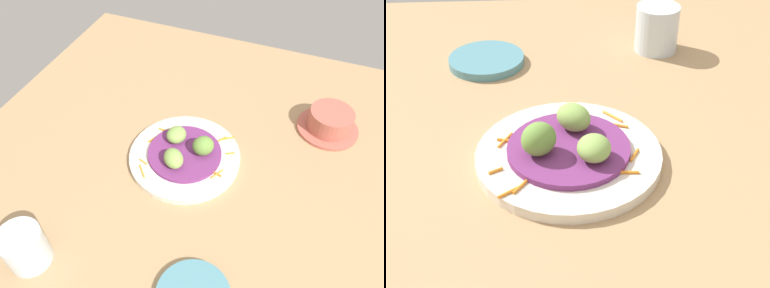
% 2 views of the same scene
% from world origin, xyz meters
% --- Properties ---
extents(table_surface, '(1.10, 1.10, 0.02)m').
position_xyz_m(table_surface, '(0.00, 0.00, 0.01)').
color(table_surface, tan).
rests_on(table_surface, ground).
extents(main_plate, '(0.25, 0.25, 0.02)m').
position_xyz_m(main_plate, '(0.03, 0.04, 0.03)').
color(main_plate, silver).
rests_on(main_plate, table_surface).
extents(cabbage_bed, '(0.17, 0.17, 0.01)m').
position_xyz_m(cabbage_bed, '(0.03, 0.04, 0.04)').
color(cabbage_bed, '#702D6B').
rests_on(cabbage_bed, main_plate).
extents(carrot_garnish, '(0.19, 0.20, 0.00)m').
position_xyz_m(carrot_garnish, '(0.04, 0.03, 0.04)').
color(carrot_garnish, orange).
rests_on(carrot_garnish, main_plate).
extents(guac_scoop_left, '(0.06, 0.06, 0.05)m').
position_xyz_m(guac_scoop_left, '(0.04, -0.00, 0.07)').
color(guac_scoop_left, olive).
rests_on(guac_scoop_left, cabbage_bed).
extents(guac_scoop_center, '(0.05, 0.05, 0.03)m').
position_xyz_m(guac_scoop_center, '(0.06, 0.07, 0.06)').
color(guac_scoop_center, '#84A851').
rests_on(guac_scoop_center, cabbage_bed).
extents(guac_scoop_right, '(0.06, 0.06, 0.04)m').
position_xyz_m(guac_scoop_right, '(-0.01, 0.05, 0.06)').
color(guac_scoop_right, '#84A851').
rests_on(guac_scoop_right, cabbage_bed).
extents(side_plate_small, '(0.13, 0.13, 0.01)m').
position_xyz_m(side_plate_small, '(-0.26, -0.09, 0.03)').
color(side_plate_small, teal).
rests_on(side_plate_small, table_surface).
extents(water_glass, '(0.08, 0.08, 0.08)m').
position_xyz_m(water_glass, '(-0.30, 0.21, 0.06)').
color(water_glass, silver).
rests_on(water_glass, table_surface).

